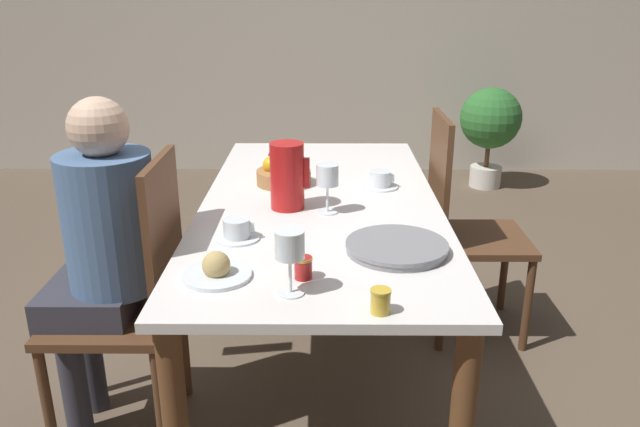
% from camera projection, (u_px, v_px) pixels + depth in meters
% --- Properties ---
extents(ground_plane, '(20.00, 20.00, 0.00)m').
position_uv_depth(ground_plane, '(320.00, 367.00, 2.63)').
color(ground_plane, brown).
extents(wall_back, '(10.00, 0.06, 2.60)m').
position_uv_depth(wall_back, '(322.00, 13.00, 5.03)').
color(wall_back, beige).
rests_on(wall_back, ground_plane).
extents(dining_table, '(0.89, 1.84, 0.74)m').
position_uv_depth(dining_table, '(320.00, 225.00, 2.40)').
color(dining_table, silver).
rests_on(dining_table, ground_plane).
extents(chair_person_side, '(0.42, 0.42, 1.00)m').
position_uv_depth(chair_person_side, '(135.00, 296.00, 2.11)').
color(chair_person_side, '#51331E').
rests_on(chair_person_side, ground_plane).
extents(chair_opposite, '(0.42, 0.42, 1.00)m').
position_uv_depth(chair_opposite, '(462.00, 223.00, 2.75)').
color(chair_opposite, '#51331E').
rests_on(chair_opposite, ground_plane).
extents(person_seated, '(0.39, 0.41, 1.20)m').
position_uv_depth(person_seated, '(102.00, 243.00, 2.06)').
color(person_seated, '#33333D').
rests_on(person_seated, ground_plane).
extents(red_pitcher, '(0.15, 0.12, 0.24)m').
position_uv_depth(red_pitcher, '(287.00, 176.00, 2.25)').
color(red_pitcher, red).
rests_on(red_pitcher, dining_table).
extents(wine_glass_water, '(0.08, 0.08, 0.18)m').
position_uv_depth(wine_glass_water, '(327.00, 177.00, 2.20)').
color(wine_glass_water, white).
rests_on(wine_glass_water, dining_table).
extents(wine_glass_juice, '(0.08, 0.08, 0.18)m').
position_uv_depth(wine_glass_juice, '(290.00, 248.00, 1.61)').
color(wine_glass_juice, white).
rests_on(wine_glass_juice, dining_table).
extents(teacup_near_person, '(0.15, 0.15, 0.07)m').
position_uv_depth(teacup_near_person, '(237.00, 230.00, 2.00)').
color(teacup_near_person, silver).
rests_on(teacup_near_person, dining_table).
extents(teacup_across, '(0.15, 0.15, 0.07)m').
position_uv_depth(teacup_across, '(380.00, 180.00, 2.52)').
color(teacup_across, silver).
rests_on(teacup_across, dining_table).
extents(serving_tray, '(0.32, 0.32, 0.03)m').
position_uv_depth(serving_tray, '(397.00, 247.00, 1.91)').
color(serving_tray, gray).
rests_on(serving_tray, dining_table).
extents(bread_plate, '(0.20, 0.20, 0.08)m').
position_uv_depth(bread_plate, '(217.00, 270.00, 1.74)').
color(bread_plate, silver).
rests_on(bread_plate, dining_table).
extents(jam_jar_amber, '(0.05, 0.05, 0.06)m').
position_uv_depth(jam_jar_amber, '(381.00, 300.00, 1.55)').
color(jam_jar_amber, gold).
rests_on(jam_jar_amber, dining_table).
extents(jam_jar_red, '(0.05, 0.05, 0.06)m').
position_uv_depth(jam_jar_red, '(303.00, 267.00, 1.73)').
color(jam_jar_red, '#A81E1E').
rests_on(jam_jar_red, dining_table).
extents(fruit_bowl, '(0.22, 0.22, 0.12)m').
position_uv_depth(fruit_bowl, '(284.00, 173.00, 2.56)').
color(fruit_bowl, '#9E6B3D').
rests_on(fruit_bowl, dining_table).
extents(potted_plant, '(0.47, 0.47, 0.79)m').
position_uv_depth(potted_plant, '(490.00, 123.00, 4.82)').
color(potted_plant, beige).
rests_on(potted_plant, ground_plane).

